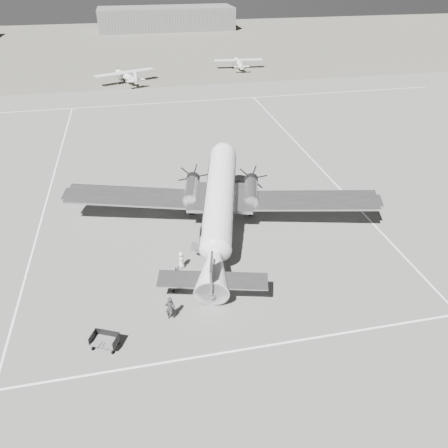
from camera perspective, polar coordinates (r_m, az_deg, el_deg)
The scene contains 15 objects.
ground at distance 39.67m, azimuth 2.30°, elevation -0.41°, with size 260.00×260.00×0.00m, color slate.
taxi_line_near at distance 29.36m, azimuth 9.08°, elevation -14.88°, with size 60.00×0.15×0.01m, color white.
taxi_line_right at distance 43.82m, azimuth 17.71°, elevation 1.35°, with size 0.15×80.00×0.01m, color white.
taxi_line_left at distance 48.38m, azimuth -21.99°, elevation 3.48°, with size 0.15×60.00×0.01m, color white.
taxi_line_horizon at distance 75.94m, azimuth -5.23°, elevation 15.63°, with size 90.00×0.15×0.01m, color white.
grass_infield at distance 129.45m, azimuth -8.65°, elevation 22.24°, with size 260.00×90.00×0.01m, color #5B594D.
hangar_main at distance 154.05m, azimuth -7.53°, elevation 25.08°, with size 42.00×14.00×6.60m.
dc3_airliner at distance 37.35m, azimuth -0.63°, elevation 2.28°, with size 28.62×19.86×5.45m, color silver, non-canonical shape.
light_plane_left at distance 88.55m, azimuth -12.66°, elevation 18.20°, with size 11.54×9.36×2.39m, color silver, non-canonical shape.
light_plane_right at distance 98.55m, azimuth 1.92°, elevation 20.18°, with size 10.34×8.39×2.15m, color silver, non-canonical shape.
baggage_cart_near at distance 32.84m, azimuth -6.12°, elevation -7.53°, with size 1.58×1.11×0.89m, color #5D5D5D, non-canonical shape.
baggage_cart_far at distance 29.31m, azimuth -15.30°, elevation -14.57°, with size 1.75×1.23×0.99m, color #5D5D5D, non-canonical shape.
ground_crew at distance 30.09m, azimuth -7.04°, elevation -10.82°, with size 0.67×0.44×1.83m, color #2B2B2B.
ramp_agent at distance 33.08m, azimuth -6.01°, elevation -6.41°, with size 0.77×0.60×1.58m, color #BDBDBA.
passenger at distance 34.49m, azimuth -5.61°, elevation -4.70°, with size 0.70×0.46×1.44m, color silver.
Camera 1 is at (-8.46, -32.41, 21.25)m, focal length 35.00 mm.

